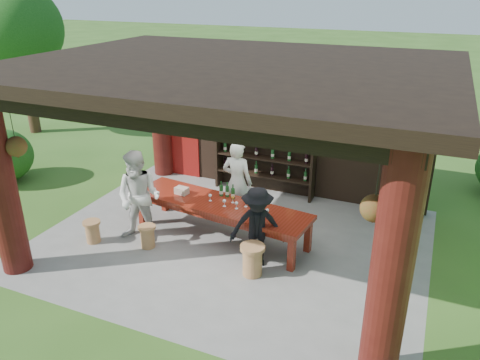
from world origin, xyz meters
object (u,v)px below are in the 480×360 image
at_px(guest_man, 257,227).
at_px(tasting_table, 220,208).
at_px(stool_far_left, 93,231).
at_px(host, 237,182).
at_px(wine_shelf, 265,150).
at_px(napkin_basket, 182,191).
at_px(stool_near_right, 252,259).
at_px(stool_near_left, 147,236).
at_px(guest_woman, 139,197).

bearing_deg(guest_man, tasting_table, 125.99).
xyz_separation_m(stool_far_left, host, (2.25, 1.96, 0.65)).
xyz_separation_m(wine_shelf, napkin_basket, (-0.93, -2.32, -0.27)).
distance_m(stool_near_right, guest_man, 0.57).
height_order(wine_shelf, napkin_basket, wine_shelf).
relative_size(stool_near_left, napkin_basket, 1.74).
distance_m(host, guest_man, 1.73).
relative_size(stool_near_left, stool_far_left, 0.99).
relative_size(wine_shelf, stool_far_left, 5.42).
bearing_deg(guest_woman, stool_near_left, -46.99).
xyz_separation_m(stool_far_left, guest_man, (3.25, 0.55, 0.51)).
bearing_deg(guest_man, guest_woman, 159.28).
bearing_deg(host, stool_near_left, 55.49).
bearing_deg(host, guest_man, 125.04).
height_order(stool_near_right, guest_woman, guest_woman).
height_order(stool_near_right, host, host).
relative_size(tasting_table, guest_man, 2.50).
height_order(stool_near_right, napkin_basket, napkin_basket).
bearing_deg(stool_far_left, napkin_basket, 43.85).
relative_size(stool_far_left, napkin_basket, 1.75).
relative_size(tasting_table, host, 2.12).
relative_size(guest_woman, napkin_basket, 7.09).
xyz_separation_m(stool_near_right, guest_man, (-0.05, 0.35, 0.45)).
relative_size(stool_far_left, guest_man, 0.30).
bearing_deg(stool_near_left, tasting_table, 39.21).
relative_size(stool_near_right, guest_man, 0.38).
relative_size(host, guest_woman, 0.97).
bearing_deg(guest_woman, tasting_table, 18.10).
xyz_separation_m(wine_shelf, guest_man, (1.00, -3.04, -0.33)).
distance_m(stool_far_left, host, 3.05).
distance_m(stool_near_left, guest_man, 2.23).
distance_m(wine_shelf, guest_man, 3.21).
bearing_deg(host, tasting_table, 87.73).
distance_m(stool_near_left, host, 2.15).
bearing_deg(napkin_basket, stool_far_left, -136.15).
relative_size(wine_shelf, tasting_table, 0.65).
distance_m(wine_shelf, stool_near_right, 3.63).
xyz_separation_m(guest_woman, napkin_basket, (0.49, 0.79, -0.10)).
bearing_deg(stool_near_left, stool_near_right, -1.58).
bearing_deg(tasting_table, stool_far_left, -152.07).
height_order(host, guest_woman, guest_woman).
bearing_deg(wine_shelf, napkin_basket, -111.94).
xyz_separation_m(guest_man, napkin_basket, (-1.94, 0.72, 0.07)).
relative_size(stool_near_right, host, 0.32).
relative_size(stool_near_right, stool_far_left, 1.26).
distance_m(stool_near_right, napkin_basket, 2.31).
relative_size(wine_shelf, napkin_basket, 9.45).
height_order(stool_near_left, host, host).
height_order(tasting_table, host, host).
xyz_separation_m(stool_near_left, stool_far_left, (-1.10, -0.26, 0.00)).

